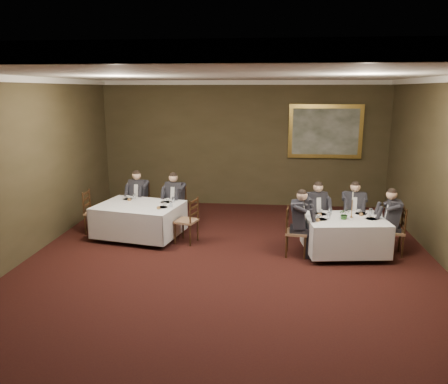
% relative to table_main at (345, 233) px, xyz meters
% --- Properties ---
extents(ground, '(10.00, 10.00, 0.00)m').
position_rel_table_main_xyz_m(ground, '(-2.24, -1.20, -0.45)').
color(ground, black).
rests_on(ground, ground).
extents(ceiling, '(8.00, 10.00, 0.10)m').
position_rel_table_main_xyz_m(ceiling, '(-2.24, -1.20, 3.05)').
color(ceiling, silver).
rests_on(ceiling, back_wall).
extents(back_wall, '(8.00, 0.10, 3.50)m').
position_rel_table_main_xyz_m(back_wall, '(-2.24, 3.80, 1.30)').
color(back_wall, '#38311C').
rests_on(back_wall, ground).
extents(front_wall, '(8.00, 0.10, 3.50)m').
position_rel_table_main_xyz_m(front_wall, '(-2.24, -6.20, 1.30)').
color(front_wall, '#38311C').
rests_on(front_wall, ground).
extents(left_wall, '(0.10, 10.00, 3.50)m').
position_rel_table_main_xyz_m(left_wall, '(-6.24, -1.20, 1.30)').
color(left_wall, '#38311C').
rests_on(left_wall, ground).
extents(crown_molding, '(8.00, 10.00, 0.12)m').
position_rel_table_main_xyz_m(crown_molding, '(-2.24, -1.20, 2.99)').
color(crown_molding, white).
rests_on(crown_molding, back_wall).
extents(table_main, '(1.70, 1.38, 0.67)m').
position_rel_table_main_xyz_m(table_main, '(0.00, 0.00, 0.00)').
color(table_main, black).
rests_on(table_main, ground).
extents(table_second, '(2.04, 1.70, 0.67)m').
position_rel_table_main_xyz_m(table_second, '(-4.39, 0.64, 0.00)').
color(table_second, black).
rests_on(table_second, ground).
extents(chair_main_backleft, '(0.56, 0.55, 1.00)m').
position_rel_table_main_xyz_m(chair_main_backleft, '(-0.52, 0.74, -0.17)').
color(chair_main_backleft, '#8D6948').
rests_on(chair_main_backleft, ground).
extents(diner_main_backleft, '(0.54, 0.59, 1.35)m').
position_rel_table_main_xyz_m(diner_main_backleft, '(-0.51, 0.73, 0.06)').
color(diner_main_backleft, black).
rests_on(diner_main_backleft, chair_main_backleft).
extents(chair_main_backright, '(0.49, 0.47, 1.00)m').
position_rel_table_main_xyz_m(chair_main_backright, '(0.31, 0.84, -0.17)').
color(chair_main_backright, '#8D6948').
rests_on(chair_main_backright, ground).
extents(diner_main_backright, '(0.46, 0.53, 1.35)m').
position_rel_table_main_xyz_m(diner_main_backright, '(0.31, 0.83, 0.06)').
color(diner_main_backright, black).
rests_on(diner_main_backright, chair_main_backright).
extents(chair_main_endleft, '(0.46, 0.48, 1.00)m').
position_rel_table_main_xyz_m(chair_main_endleft, '(-0.97, -0.12, -0.17)').
color(chair_main_endleft, '#8D6948').
rests_on(chair_main_endleft, ground).
extents(diner_main_endleft, '(0.52, 0.45, 1.35)m').
position_rel_table_main_xyz_m(diner_main_endleft, '(-0.96, -0.12, 0.06)').
color(diner_main_endleft, black).
rests_on(diner_main_endleft, chair_main_endleft).
extents(chair_main_endright, '(0.47, 0.49, 1.00)m').
position_rel_table_main_xyz_m(chair_main_endright, '(0.97, 0.12, -0.17)').
color(chair_main_endright, '#8D6948').
rests_on(chair_main_endright, ground).
extents(diner_main_endright, '(0.53, 0.46, 1.35)m').
position_rel_table_main_xyz_m(diner_main_endright, '(0.96, 0.12, 0.06)').
color(diner_main_endright, black).
rests_on(diner_main_endright, chair_main_endright).
extents(chair_sec_backleft, '(0.50, 0.48, 1.00)m').
position_rel_table_main_xyz_m(chair_sec_backleft, '(-4.68, 1.64, -0.17)').
color(chair_sec_backleft, '#8D6948').
rests_on(chair_sec_backleft, ground).
extents(diner_sec_backleft, '(0.47, 0.54, 1.35)m').
position_rel_table_main_xyz_m(diner_sec_backleft, '(-4.68, 1.63, 0.06)').
color(diner_sec_backleft, black).
rests_on(diner_sec_backleft, chair_sec_backleft).
extents(chair_sec_backright, '(0.53, 0.51, 1.00)m').
position_rel_table_main_xyz_m(chair_sec_backright, '(-3.73, 1.45, -0.17)').
color(chair_sec_backright, '#8D6948').
rests_on(chair_sec_backright, ground).
extents(diner_sec_backright, '(0.50, 0.56, 1.35)m').
position_rel_table_main_xyz_m(diner_sec_backright, '(-3.73, 1.44, 0.06)').
color(diner_sec_backright, black).
rests_on(diner_sec_backright, chair_sec_backright).
extents(chair_sec_endright, '(0.53, 0.54, 1.00)m').
position_rel_table_main_xyz_m(chair_sec_endright, '(-3.27, 0.41, -0.17)').
color(chair_sec_endright, '#8D6948').
rests_on(chair_sec_endright, ground).
extents(chair_sec_endleft, '(0.43, 0.45, 1.00)m').
position_rel_table_main_xyz_m(chair_sec_endleft, '(-5.51, 0.86, -0.17)').
color(chair_sec_endleft, '#8D6948').
rests_on(chair_sec_endleft, ground).
extents(centerpiece, '(0.23, 0.21, 0.23)m').
position_rel_table_main_xyz_m(centerpiece, '(-0.04, -0.06, 0.43)').
color(centerpiece, '#2D5926').
rests_on(centerpiece, table_main).
extents(candlestick, '(0.08, 0.08, 0.53)m').
position_rel_table_main_xyz_m(candlestick, '(0.13, 0.08, 0.51)').
color(candlestick, '#A97333').
rests_on(candlestick, table_main).
extents(place_setting_table_main, '(0.33, 0.31, 0.14)m').
position_rel_table_main_xyz_m(place_setting_table_main, '(-0.40, 0.30, 0.35)').
color(place_setting_table_main, white).
rests_on(place_setting_table_main, table_main).
extents(place_setting_table_second, '(0.33, 0.31, 0.14)m').
position_rel_table_main_xyz_m(place_setting_table_second, '(-4.74, 1.13, 0.35)').
color(place_setting_table_second, white).
rests_on(place_setting_table_second, table_second).
extents(painting, '(2.00, 0.09, 1.47)m').
position_rel_table_main_xyz_m(painting, '(0.00, 3.73, 1.68)').
color(painting, '#E4C153').
rests_on(painting, back_wall).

